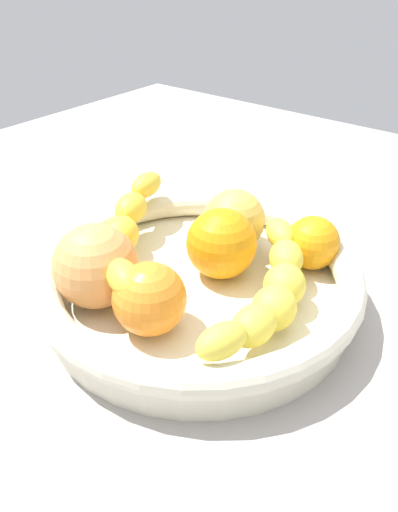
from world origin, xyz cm
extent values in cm
cube|color=#A59F9A|center=(0.00, 0.00, 1.50)|extent=(120.00, 120.00, 3.00)
cylinder|color=beige|center=(0.00, 0.00, 4.18)|extent=(28.36, 28.36, 2.36)
torus|color=beige|center=(0.00, 0.00, 6.66)|extent=(30.17, 30.17, 2.59)
ellipsoid|color=yellow|center=(8.26, 8.58, 8.79)|extent=(4.80, 3.55, 2.54)
ellipsoid|color=yellow|center=(4.86, 9.09, 8.20)|extent=(4.42, 3.26, 3.09)
ellipsoid|color=yellow|center=(1.44, 8.87, 7.61)|extent=(4.86, 4.32, 3.63)
ellipsoid|color=yellow|center=(-1.86, 7.91, 7.61)|extent=(5.36, 4.99, 3.63)
ellipsoid|color=yellow|center=(-4.88, 6.28, 8.20)|extent=(5.29, 4.99, 3.09)
ellipsoid|color=yellow|center=(-7.47, 4.03, 8.79)|extent=(4.79, 4.88, 2.54)
ellipsoid|color=yellow|center=(-5.54, -11.67, 10.11)|extent=(4.94, 3.36, 2.55)
ellipsoid|color=yellow|center=(-2.06, -10.66, 8.99)|extent=(5.35, 4.54, 3.09)
ellipsoid|color=yellow|center=(1.17, -9.02, 7.88)|extent=(5.78, 5.50, 3.64)
ellipsoid|color=yellow|center=(4.04, -6.82, 7.88)|extent=(5.80, 5.75, 3.64)
ellipsoid|color=yellow|center=(6.46, -4.13, 8.99)|extent=(5.19, 5.48, 3.09)
ellipsoid|color=yellow|center=(8.35, -1.04, 10.11)|extent=(4.28, 5.19, 2.55)
sphere|color=orange|center=(-9.11, 6.76, 7.98)|extent=(5.24, 5.24, 5.24)
sphere|color=orange|center=(7.52, 0.87, 8.40)|extent=(6.08, 6.08, 6.08)
sphere|color=orange|center=(-2.57, 0.64, 8.70)|extent=(6.67, 6.67, 6.67)
sphere|color=#E8BC4D|center=(-7.37, -1.24, 8.52)|extent=(6.32, 6.32, 6.32)
sphere|color=#F09E54|center=(7.63, -5.30, 9.07)|extent=(7.42, 7.42, 7.42)
camera|label=1|loc=(30.33, 23.97, 33.18)|focal=35.43mm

